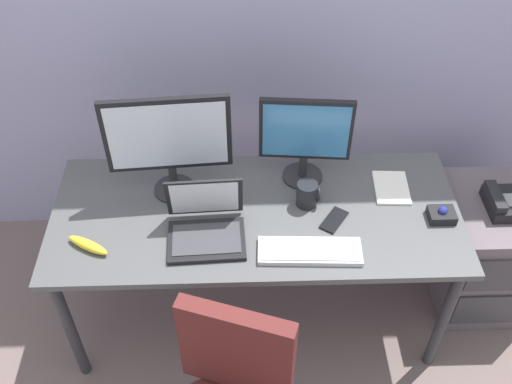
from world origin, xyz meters
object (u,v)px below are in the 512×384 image
at_px(trackball_mouse, 442,214).
at_px(coffee_mug, 308,194).
at_px(laptop, 206,224).
at_px(paper_notepad, 391,188).
at_px(cell_phone, 334,220).
at_px(banana, 88,245).
at_px(file_cabinet, 484,250).
at_px(desk_phone, 504,202).
at_px(monitor_main, 168,140).
at_px(monitor_side, 305,136).
at_px(keyboard, 310,251).

bearing_deg(trackball_mouse, coffee_mug, 169.44).
bearing_deg(trackball_mouse, laptop, -176.76).
distance_m(trackball_mouse, paper_notepad, 0.25).
distance_m(cell_phone, banana, 1.01).
distance_m(file_cabinet, banana, 1.87).
bearing_deg(trackball_mouse, paper_notepad, 133.11).
xyz_separation_m(trackball_mouse, paper_notepad, (-0.17, 0.18, -0.02)).
height_order(desk_phone, monitor_main, monitor_main).
relative_size(monitor_side, cell_phone, 2.95).
height_order(file_cabinet, paper_notepad, paper_notepad).
xyz_separation_m(file_cabinet, trackball_mouse, (-0.35, -0.16, 0.44)).
xyz_separation_m(trackball_mouse, cell_phone, (-0.45, -0.00, -0.02)).
distance_m(trackball_mouse, coffee_mug, 0.56).
relative_size(desk_phone, trackball_mouse, 1.82).
bearing_deg(monitor_side, desk_phone, -7.84).
relative_size(monitor_main, trackball_mouse, 4.71).
bearing_deg(monitor_side, paper_notepad, -12.71).
bearing_deg(banana, cell_phone, 6.87).
distance_m(laptop, coffee_mug, 0.45).
distance_m(monitor_side, banana, 1.00).
bearing_deg(banana, paper_notepad, 13.49).
xyz_separation_m(paper_notepad, banana, (-1.28, -0.31, 0.01)).
distance_m(laptop, cell_phone, 0.54).
relative_size(desk_phone, paper_notepad, 0.96).
bearing_deg(keyboard, cell_phone, 55.17).
xyz_separation_m(keyboard, coffee_mug, (0.01, 0.28, 0.04)).
xyz_separation_m(monitor_main, paper_notepad, (0.96, -0.02, -0.28)).
bearing_deg(paper_notepad, laptop, -163.48).
height_order(desk_phone, banana, banana).
xyz_separation_m(desk_phone, monitor_main, (-1.47, 0.06, 0.35)).
bearing_deg(paper_notepad, trackball_mouse, -46.89).
xyz_separation_m(coffee_mug, paper_notepad, (0.38, 0.08, -0.05)).
bearing_deg(cell_phone, banana, -138.23).
xyz_separation_m(file_cabinet, desk_phone, (-0.01, -0.02, 0.35)).
bearing_deg(monitor_main, monitor_side, 6.68).
distance_m(monitor_side, trackball_mouse, 0.66).
height_order(monitor_side, laptop, monitor_side).
relative_size(monitor_main, monitor_side, 1.24).
height_order(file_cabinet, cell_phone, cell_phone).
relative_size(file_cabinet, trackball_mouse, 5.68).
distance_m(monitor_side, coffee_mug, 0.25).
xyz_separation_m(monitor_main, trackball_mouse, (1.13, -0.20, -0.26)).
bearing_deg(coffee_mug, laptop, -159.55).
bearing_deg(laptop, trackball_mouse, 3.24).
relative_size(paper_notepad, banana, 1.09).
relative_size(monitor_side, paper_notepad, 2.02).
relative_size(desk_phone, monitor_main, 0.39).
height_order(keyboard, laptop, laptop).
xyz_separation_m(laptop, cell_phone, (0.53, 0.05, -0.05)).
bearing_deg(desk_phone, cell_phone, -169.32).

